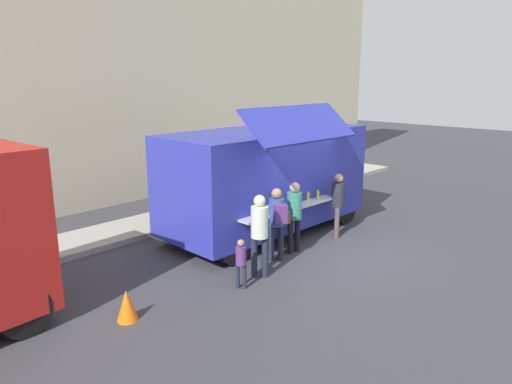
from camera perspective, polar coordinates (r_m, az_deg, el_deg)
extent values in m
plane|color=#38383D|center=(11.58, 8.80, -6.86)|extent=(60.00, 60.00, 0.00)
cube|color=#9E998E|center=(12.45, -20.71, -5.78)|extent=(28.00, 1.60, 0.15)
cube|color=beige|center=(15.79, -25.42, 15.58)|extent=(32.00, 2.40, 9.80)
cube|color=#2A32A5|center=(12.34, 1.20, 1.87)|extent=(5.67, 2.45, 2.41)
cube|color=#2A32A5|center=(10.67, 5.33, 8.14)|extent=(3.11, 0.92, 0.76)
cube|color=black|center=(11.15, 3.34, 2.07)|extent=(2.94, 0.17, 1.08)
cube|color=#B7B7BC|center=(11.20, 4.11, -1.95)|extent=(3.10, 0.42, 0.05)
cylinder|color=green|center=(10.38, 0.11, -2.50)|extent=(0.08, 0.08, 0.19)
cylinder|color=green|center=(10.64, 1.47, -2.06)|extent=(0.07, 0.07, 0.20)
cylinder|color=orange|center=(10.85, 2.89, -1.69)|extent=(0.08, 0.08, 0.23)
cylinder|color=orange|center=(11.17, 4.01, -1.36)|extent=(0.07, 0.07, 0.18)
cylinder|color=green|center=(11.49, 5.16, -0.96)|extent=(0.07, 0.07, 0.19)
cylinder|color=yellow|center=(11.74, 6.24, -0.54)|extent=(0.06, 0.06, 0.23)
cylinder|color=yellow|center=(12.03, 7.41, -0.28)|extent=(0.07, 0.07, 0.21)
cube|color=black|center=(14.37, 8.83, 5.16)|extent=(0.12, 1.98, 1.06)
cylinder|color=black|center=(14.77, 3.95, -0.36)|extent=(0.90, 0.28, 0.90)
cylinder|color=black|center=(13.58, 10.44, -1.83)|extent=(0.90, 0.28, 0.90)
cylinder|color=black|center=(12.01, -9.34, -3.87)|extent=(0.90, 0.28, 0.90)
cylinder|color=black|center=(10.51, -2.75, -6.28)|extent=(0.90, 0.28, 0.90)
cube|color=black|center=(9.16, -26.58, -0.41)|extent=(0.19, 1.85, 1.07)
cylinder|color=black|center=(8.60, -26.02, -12.70)|extent=(0.84, 0.26, 0.84)
cone|color=orange|center=(8.56, -15.19, -12.94)|extent=(0.36, 0.36, 0.55)
cylinder|color=#2F5F3B|center=(17.11, 4.84, 1.83)|extent=(0.60, 0.60, 1.04)
cylinder|color=black|center=(11.15, 4.11, -5.30)|extent=(0.13, 0.13, 0.83)
cylinder|color=black|center=(11.29, 4.97, -5.07)|extent=(0.13, 0.13, 0.83)
cylinder|color=#317D66|center=(11.01, 4.61, -1.61)|extent=(0.34, 0.34, 0.63)
sphere|color=#D5A389|center=(10.90, 4.66, 0.56)|extent=(0.23, 0.23, 0.23)
cube|color=brown|center=(10.91, 3.51, -3.17)|extent=(0.22, 0.17, 0.24)
cylinder|color=#202436|center=(10.69, 1.86, -6.15)|extent=(0.13, 0.13, 0.82)
cylinder|color=#202436|center=(10.76, 2.97, -6.03)|extent=(0.13, 0.13, 0.82)
cylinder|color=#2F488B|center=(10.50, 2.46, -2.41)|extent=(0.34, 0.34, 0.62)
sphere|color=#9C744F|center=(10.39, 2.48, -0.17)|extent=(0.23, 0.23, 0.23)
cube|color=#582E74|center=(10.26, 2.94, -2.63)|extent=(0.33, 0.29, 0.40)
cylinder|color=#1F2436|center=(9.88, -0.24, -7.74)|extent=(0.14, 0.14, 0.85)
cylinder|color=#1F2436|center=(9.86, 1.09, -7.79)|extent=(0.14, 0.14, 0.85)
cylinder|color=beige|center=(9.62, 0.43, -3.61)|extent=(0.35, 0.35, 0.65)
sphere|color=beige|center=(9.50, 0.43, -1.06)|extent=(0.24, 0.24, 0.24)
cylinder|color=#50443F|center=(12.32, 9.64, -3.64)|extent=(0.13, 0.13, 0.81)
cylinder|color=#50443F|center=(12.53, 9.67, -3.34)|extent=(0.13, 0.13, 0.81)
cylinder|color=#21242A|center=(12.23, 9.79, -0.30)|extent=(0.34, 0.34, 0.61)
sphere|color=#A37054|center=(12.14, 9.87, 1.62)|extent=(0.23, 0.23, 0.23)
cylinder|color=#1D2439|center=(9.44, -2.19, -10.02)|extent=(0.08, 0.08, 0.49)
cylinder|color=#1D2439|center=(9.41, -1.39, -10.07)|extent=(0.08, 0.08, 0.49)
cylinder|color=#552F73|center=(9.26, -1.81, -7.60)|extent=(0.20, 0.20, 0.37)
sphere|color=#9D7251|center=(9.17, -1.83, -6.12)|extent=(0.14, 0.14, 0.14)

